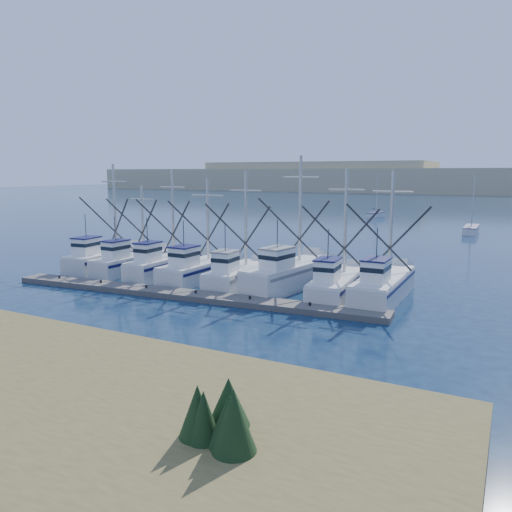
{
  "coord_description": "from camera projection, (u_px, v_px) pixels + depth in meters",
  "views": [
    {
      "loc": [
        12.1,
        -20.4,
        8.39
      ],
      "look_at": [
        -2.57,
        8.0,
        3.02
      ],
      "focal_mm": 35.0,
      "sensor_mm": 36.0,
      "label": 1
    }
  ],
  "objects": [
    {
      "name": "sailboat_near",
      "position": [
        471.0,
        230.0,
        69.7
      ],
      "size": [
        1.71,
        6.86,
        8.1
      ],
      "rotation": [
        0.0,
        0.0,
        -0.0
      ],
      "color": "silver",
      "rests_on": "ground"
    },
    {
      "name": "trawler_fleet",
      "position": [
        227.0,
        271.0,
        38.12
      ],
      "size": [
        27.29,
        9.75,
        9.62
      ],
      "color": "silver",
      "rests_on": "ground"
    },
    {
      "name": "floating_dock",
      "position": [
        183.0,
        294.0,
        33.94
      ],
      "size": [
        27.91,
        3.82,
        0.37
      ],
      "primitive_type": "cube",
      "rotation": [
        0.0,
        0.0,
        0.07
      ],
      "color": "#5C5752",
      "rests_on": "ground"
    },
    {
      "name": "sailboat_far",
      "position": [
        376.0,
        215.0,
        93.68
      ],
      "size": [
        2.38,
        5.19,
        8.1
      ],
      "rotation": [
        0.0,
        0.0,
        -0.13
      ],
      "color": "silver",
      "rests_on": "ground"
    },
    {
      "name": "dune_ridge",
      "position": [
        483.0,
        181.0,
        207.91
      ],
      "size": [
        360.0,
        60.0,
        10.0
      ],
      "primitive_type": "cube",
      "color": "tan",
      "rests_on": "ground"
    },
    {
      "name": "ground",
      "position": [
        228.0,
        344.0,
        24.75
      ],
      "size": [
        500.0,
        500.0,
        0.0
      ],
      "primitive_type": "plane",
      "color": "#0C1C37",
      "rests_on": "ground"
    }
  ]
}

